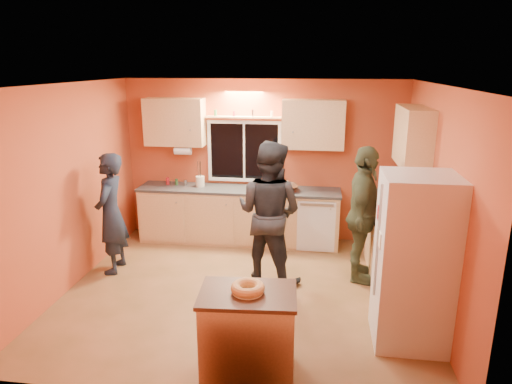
% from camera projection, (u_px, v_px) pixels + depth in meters
% --- Properties ---
extents(ground, '(4.50, 4.50, 0.00)m').
position_uv_depth(ground, '(243.00, 291.00, 5.87)').
color(ground, brown).
rests_on(ground, ground).
extents(room_shell, '(4.54, 4.04, 2.61)m').
position_uv_depth(room_shell, '(257.00, 162.00, 5.81)').
color(room_shell, '#B7502F').
rests_on(room_shell, ground).
extents(back_counter, '(4.23, 0.62, 0.90)m').
position_uv_depth(back_counter, '(261.00, 216.00, 7.37)').
color(back_counter, tan).
rests_on(back_counter, ground).
extents(right_counter, '(0.62, 1.84, 0.90)m').
position_uv_depth(right_counter, '(396.00, 252.00, 5.97)').
color(right_counter, tan).
rests_on(right_counter, ground).
extents(refrigerator, '(0.72, 0.70, 1.80)m').
position_uv_depth(refrigerator, '(414.00, 261.00, 4.62)').
color(refrigerator, silver).
rests_on(refrigerator, ground).
extents(island, '(0.92, 0.66, 0.85)m').
position_uv_depth(island, '(248.00, 333.00, 4.21)').
color(island, tan).
rests_on(island, ground).
extents(bundt_pastry, '(0.31, 0.31, 0.09)m').
position_uv_depth(bundt_pastry, '(248.00, 288.00, 4.08)').
color(bundt_pastry, '#AF7B47').
rests_on(bundt_pastry, island).
extents(person_left, '(0.46, 0.65, 1.68)m').
position_uv_depth(person_left, '(111.00, 214.00, 6.25)').
color(person_left, black).
rests_on(person_left, ground).
extents(person_center, '(1.12, 1.00, 1.90)m').
position_uv_depth(person_center, '(269.00, 213.00, 5.95)').
color(person_center, black).
rests_on(person_center, ground).
extents(person_right, '(0.61, 1.13, 1.83)m').
position_uv_depth(person_right, '(363.00, 215.00, 5.96)').
color(person_right, '#373D27').
rests_on(person_right, ground).
extents(mixing_bowl, '(0.48, 0.48, 0.10)m').
position_uv_depth(mixing_bowl, '(285.00, 188.00, 7.15)').
color(mixing_bowl, black).
rests_on(mixing_bowl, back_counter).
extents(utensil_crock, '(0.14, 0.14, 0.17)m').
position_uv_depth(utensil_crock, '(200.00, 181.00, 7.38)').
color(utensil_crock, '#EAE3C4').
rests_on(utensil_crock, back_counter).
extents(potted_plant, '(0.32, 0.29, 0.32)m').
position_uv_depth(potted_plant, '(408.00, 222.00, 5.27)').
color(potted_plant, gray).
rests_on(potted_plant, right_counter).
extents(red_box, '(0.19, 0.16, 0.07)m').
position_uv_depth(red_box, '(396.00, 213.00, 5.97)').
color(red_box, maroon).
rests_on(red_box, right_counter).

